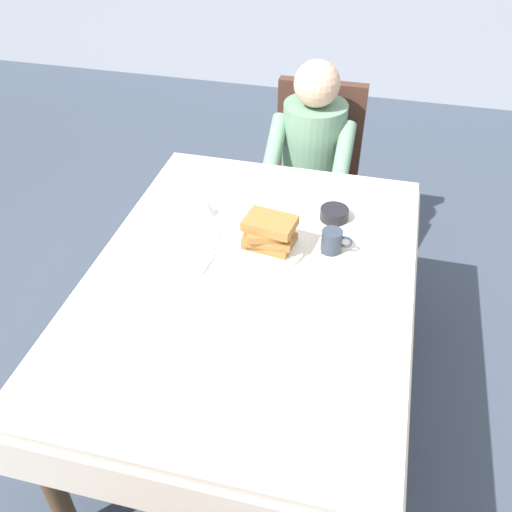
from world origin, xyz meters
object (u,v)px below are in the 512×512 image
object	(u,v)px
chair_diner	(315,164)
cup_coffee	(332,241)
spoon_near_edge	(256,314)
dining_table_main	(250,295)
fork_left_of_plate	(215,243)
diner_person	(312,154)
breakfast_stack	(269,232)
bowl_butter	(334,214)
plate_breakfast	(267,246)
knife_right_of_plate	(318,258)
syrup_pitcher	(206,207)

from	to	relation	value
chair_diner	cup_coffee	size ratio (longest dim) A/B	8.23
cup_coffee	spoon_near_edge	bearing A→B (deg)	-116.00
dining_table_main	fork_left_of_plate	distance (m)	0.24
diner_person	breakfast_stack	size ratio (longest dim) A/B	5.75
cup_coffee	dining_table_main	bearing A→B (deg)	-140.86
dining_table_main	chair_diner	distance (m)	1.18
bowl_butter	dining_table_main	bearing A→B (deg)	-120.01
plate_breakfast	fork_left_of_plate	size ratio (longest dim) A/B	1.56
dining_table_main	plate_breakfast	xyz separation A→B (m)	(0.02, 0.17, 0.10)
breakfast_stack	bowl_butter	size ratio (longest dim) A/B	1.77
dining_table_main	chair_diner	size ratio (longest dim) A/B	1.64
bowl_butter	breakfast_stack	bearing A→B (deg)	-130.20
chair_diner	spoon_near_edge	size ratio (longest dim) A/B	6.20
breakfast_stack	knife_right_of_plate	distance (m)	0.20
syrup_pitcher	fork_left_of_plate	size ratio (longest dim) A/B	0.44
bowl_butter	knife_right_of_plate	world-z (taller)	bowl_butter
dining_table_main	syrup_pitcher	size ratio (longest dim) A/B	19.05
chair_diner	bowl_butter	size ratio (longest dim) A/B	8.45
knife_right_of_plate	diner_person	bearing A→B (deg)	12.59
plate_breakfast	knife_right_of_plate	distance (m)	0.19
knife_right_of_plate	chair_diner	bearing A→B (deg)	10.99
breakfast_stack	spoon_near_edge	bearing A→B (deg)	-84.09
bowl_butter	syrup_pitcher	bearing A→B (deg)	-168.91
bowl_butter	spoon_near_edge	xyz separation A→B (m)	(-0.17, -0.58, -0.02)
cup_coffee	fork_left_of_plate	xyz separation A→B (m)	(-0.42, -0.06, -0.04)
diner_person	plate_breakfast	xyz separation A→B (m)	(-0.03, -0.85, 0.08)
dining_table_main	fork_left_of_plate	world-z (taller)	fork_left_of_plate
dining_table_main	syrup_pitcher	bearing A→B (deg)	129.40
spoon_near_edge	dining_table_main	bearing A→B (deg)	125.32
syrup_pitcher	fork_left_of_plate	world-z (taller)	syrup_pitcher
plate_breakfast	spoon_near_edge	xyz separation A→B (m)	(0.04, -0.34, -0.01)
cup_coffee	bowl_butter	distance (m)	0.20
diner_person	fork_left_of_plate	bearing A→B (deg)	76.01
syrup_pitcher	fork_left_of_plate	bearing A→B (deg)	-62.04
chair_diner	knife_right_of_plate	distance (m)	1.06
plate_breakfast	breakfast_stack	xyz separation A→B (m)	(0.01, -0.00, 0.06)
knife_right_of_plate	spoon_near_edge	size ratio (longest dim) A/B	1.33
plate_breakfast	fork_left_of_plate	world-z (taller)	plate_breakfast
diner_person	fork_left_of_plate	distance (m)	0.90
plate_breakfast	spoon_near_edge	world-z (taller)	plate_breakfast
dining_table_main	bowl_butter	size ratio (longest dim) A/B	13.85
cup_coffee	knife_right_of_plate	size ratio (longest dim) A/B	0.57
breakfast_stack	cup_coffee	bearing A→B (deg)	10.47
fork_left_of_plate	knife_right_of_plate	size ratio (longest dim) A/B	0.90
knife_right_of_plate	spoon_near_edge	xyz separation A→B (m)	(-0.15, -0.32, 0.00)
chair_diner	cup_coffee	xyz separation A→B (m)	(0.20, -0.96, 0.25)
spoon_near_edge	chair_diner	bearing A→B (deg)	105.54
dining_table_main	fork_left_of_plate	xyz separation A→B (m)	(-0.17, 0.15, 0.09)
plate_breakfast	bowl_butter	distance (m)	0.32
chair_diner	syrup_pitcher	bearing A→B (deg)	70.57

